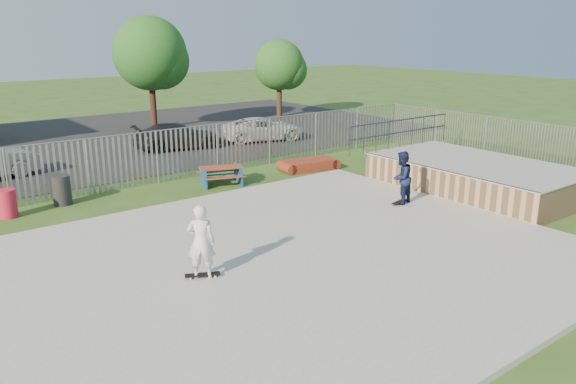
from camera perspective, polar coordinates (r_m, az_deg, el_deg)
ground at (r=14.00m, az=-0.92°, el=-7.40°), size 120.00×120.00×0.00m
concrete_slab at (r=13.97m, az=-0.92°, el=-7.12°), size 15.00×12.00×0.15m
quarter_pipe at (r=21.17m, az=18.38°, el=1.53°), size 5.50×7.05×2.19m
fence at (r=17.82m, az=-7.17°, el=1.07°), size 26.04×16.02×2.00m
picnic_table at (r=21.22m, az=-6.81°, el=1.70°), size 1.94×1.76×0.68m
funbox at (r=23.31m, az=2.13°, el=2.77°), size 2.25×1.38×0.42m
trash_bin_red at (r=19.34m, az=-26.60°, el=-1.06°), size 0.53×0.53×0.89m
trash_bin_grey at (r=20.02m, az=-22.00°, el=0.17°), size 0.59×0.59×0.99m
parking_lot at (r=30.80m, az=-22.60°, el=4.44°), size 40.00×18.00×0.02m
car_dark at (r=27.90m, az=-11.12°, el=5.60°), size 4.55×2.64×1.24m
car_white at (r=29.60m, az=-2.51°, el=6.43°), size 4.68×3.11×1.19m
tree_mid at (r=33.56m, az=-13.86°, el=13.48°), size 4.15×4.15×6.40m
tree_right at (r=37.56m, az=-0.91°, el=12.76°), size 3.27×3.27×5.05m
skateboard_a at (r=18.64m, az=11.30°, el=-1.04°), size 0.82×0.37×0.08m
skateboard_b at (r=13.11m, az=-8.67°, el=-8.39°), size 0.81×0.53×0.08m
skater_navy at (r=18.41m, az=11.44°, el=1.42°), size 0.97×0.83×1.73m
skater_white at (r=12.79m, az=-8.83°, el=-5.01°), size 0.76×0.71×1.73m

